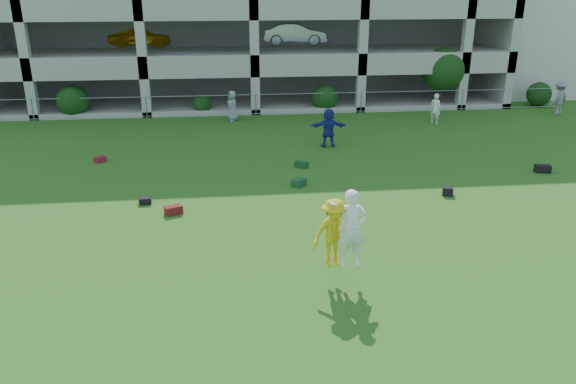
{
  "coord_description": "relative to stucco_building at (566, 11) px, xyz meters",
  "views": [
    {
      "loc": [
        -1.57,
        -12.03,
        7.14
      ],
      "look_at": [
        0.07,
        3.0,
        1.4
      ],
      "focal_mm": 35.0,
      "sensor_mm": 36.0,
      "label": 1
    }
  ],
  "objects": [
    {
      "name": "bag_red_f",
      "position": [
        -29.94,
        -16.98,
        -4.88
      ],
      "size": [
        0.52,
        0.51,
        0.24
      ],
      "primitive_type": "cube",
      "rotation": [
        0.0,
        0.0,
        0.75
      ],
      "color": "#5D1C10",
      "rests_on": "ground"
    },
    {
      "name": "bystander_c",
      "position": [
        -24.31,
        -10.21,
        -4.19
      ],
      "size": [
        0.78,
        0.93,
        1.61
      ],
      "primitive_type": "imported",
      "rotation": [
        0.0,
        0.0,
        -1.16
      ],
      "color": "gray",
      "rests_on": "ground"
    },
    {
      "name": "ground",
      "position": [
        -23.0,
        -28.0,
        -5.0
      ],
      "size": [
        100.0,
        100.0,
        0.0
      ],
      "primitive_type": "plane",
      "color": "#235114",
      "rests_on": "ground"
    },
    {
      "name": "crate_d",
      "position": [
        -16.95,
        -22.24,
        -4.85
      ],
      "size": [
        0.44,
        0.44,
        0.3
      ],
      "primitive_type": "cube",
      "rotation": [
        0.0,
        0.0,
        -0.32
      ],
      "color": "black",
      "rests_on": "ground"
    },
    {
      "name": "shrub_row",
      "position": [
        -18.41,
        -8.3,
        -3.49
      ],
      "size": [
        34.38,
        2.52,
        3.5
      ],
      "color": "#163D11",
      "rests_on": "ground"
    },
    {
      "name": "bystander_f",
      "position": [
        -6.21,
        -10.85,
        -4.04
      ],
      "size": [
        1.42,
        1.17,
        1.92
      ],
      "primitive_type": "imported",
      "rotation": [
        0.0,
        0.0,
        3.58
      ],
      "color": "gray",
      "rests_on": "ground"
    },
    {
      "name": "bag_green_g",
      "position": [
        -21.69,
        -18.58,
        -4.88
      ],
      "size": [
        0.58,
        0.54,
        0.25
      ],
      "primitive_type": "cube",
      "rotation": [
        0.0,
        0.0,
        -0.66
      ],
      "color": "#143719",
      "rests_on": "ground"
    },
    {
      "name": "bag_green_c",
      "position": [
        -22.06,
        -20.74,
        -4.87
      ],
      "size": [
        0.6,
        0.6,
        0.26
      ],
      "primitive_type": "cube",
      "rotation": [
        0.0,
        0.0,
        0.75
      ],
      "color": "#153B19",
      "rests_on": "ground"
    },
    {
      "name": "bag_red_a",
      "position": [
        -26.44,
        -22.93,
        -4.86
      ],
      "size": [
        0.62,
        0.49,
        0.28
      ],
      "primitive_type": "cube",
      "rotation": [
        0.0,
        0.0,
        0.4
      ],
      "color": "#521A0E",
      "rests_on": "ground"
    },
    {
      "name": "bystander_d",
      "position": [
        -20.08,
        -15.7,
        -4.12
      ],
      "size": [
        1.66,
        0.59,
        1.76
      ],
      "primitive_type": "imported",
      "rotation": [
        0.0,
        0.0,
        3.1
      ],
      "color": "navy",
      "rests_on": "ground"
    },
    {
      "name": "frisbee_contest",
      "position": [
        -21.96,
        -27.81,
        -3.6
      ],
      "size": [
        1.44,
        0.94,
        2.0
      ],
      "color": "gold",
      "rests_on": "ground"
    },
    {
      "name": "bag_black_b",
      "position": [
        -27.47,
        -21.94,
        -4.89
      ],
      "size": [
        0.42,
        0.28,
        0.22
      ],
      "primitive_type": "cube",
      "rotation": [
        0.0,
        0.0,
        0.07
      ],
      "color": "black",
      "rests_on": "ground"
    },
    {
      "name": "fence",
      "position": [
        -23.0,
        -9.0,
        -4.39
      ],
      "size": [
        36.06,
        0.06,
        1.2
      ],
      "color": "gray",
      "rests_on": "ground"
    },
    {
      "name": "bag_black_e",
      "position": [
        -12.3,
        -20.24,
        -4.85
      ],
      "size": [
        0.65,
        0.44,
        0.3
      ],
      "primitive_type": "cube",
      "rotation": [
        0.0,
        0.0,
        -0.24
      ],
      "color": "black",
      "rests_on": "ground"
    },
    {
      "name": "bystander_e",
      "position": [
        -13.71,
        -11.96,
        -4.2
      ],
      "size": [
        0.68,
        0.68,
        1.59
      ],
      "primitive_type": "imported",
      "rotation": [
        0.0,
        0.0,
        2.35
      ],
      "color": "white",
      "rests_on": "ground"
    },
    {
      "name": "stucco_building",
      "position": [
        0.0,
        0.0,
        0.0
      ],
      "size": [
        16.0,
        14.0,
        10.0
      ],
      "primitive_type": "cube",
      "color": "beige",
      "rests_on": "ground"
    }
  ]
}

